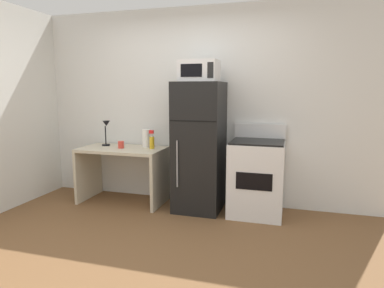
% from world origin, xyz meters
% --- Properties ---
extents(ground_plane, '(12.00, 12.00, 0.00)m').
position_xyz_m(ground_plane, '(0.00, 0.00, 0.00)').
color(ground_plane, brown).
extents(wall_back_white, '(5.00, 0.10, 2.60)m').
position_xyz_m(wall_back_white, '(0.00, 1.70, 1.30)').
color(wall_back_white, silver).
rests_on(wall_back_white, ground).
extents(desk, '(1.14, 0.64, 0.75)m').
position_xyz_m(desk, '(-0.89, 1.31, 0.52)').
color(desk, beige).
rests_on(desk, ground).
extents(desk_lamp, '(0.14, 0.12, 0.35)m').
position_xyz_m(desk_lamp, '(-1.18, 1.40, 0.99)').
color(desk_lamp, black).
rests_on(desk_lamp, desk).
extents(paper_towel_roll, '(0.11, 0.11, 0.24)m').
position_xyz_m(paper_towel_roll, '(-0.61, 1.48, 0.87)').
color(paper_towel_roll, white).
rests_on(paper_towel_roll, desk).
extents(coffee_mug, '(0.08, 0.08, 0.09)m').
position_xyz_m(coffee_mug, '(-0.89, 1.28, 0.80)').
color(coffee_mug, '#D83F33').
rests_on(coffee_mug, desk).
extents(spray_bottle, '(0.06, 0.06, 0.25)m').
position_xyz_m(spray_bottle, '(-0.48, 1.36, 0.85)').
color(spray_bottle, yellow).
rests_on(spray_bottle, desk).
extents(refrigerator, '(0.58, 0.64, 1.62)m').
position_xyz_m(refrigerator, '(0.19, 1.32, 0.81)').
color(refrigerator, black).
rests_on(refrigerator, ground).
extents(microwave, '(0.46, 0.35, 0.26)m').
position_xyz_m(microwave, '(0.19, 1.30, 1.75)').
color(microwave, silver).
rests_on(microwave, refrigerator).
extents(oven_range, '(0.64, 0.61, 1.10)m').
position_xyz_m(oven_range, '(0.91, 1.33, 0.47)').
color(oven_range, white).
rests_on(oven_range, ground).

